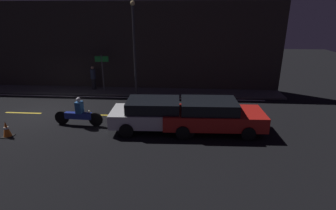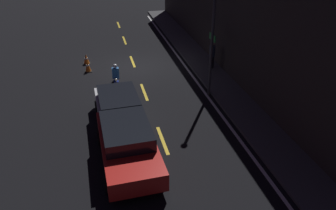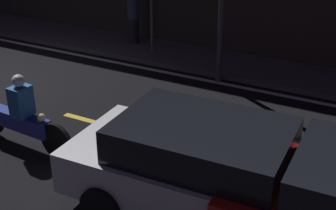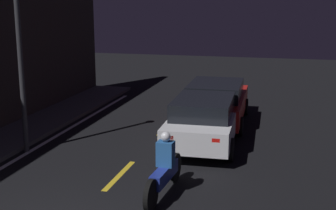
# 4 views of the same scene
# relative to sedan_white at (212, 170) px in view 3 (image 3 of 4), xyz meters

# --- Properties ---
(raised_curb) EXTENTS (28.00, 1.76, 0.12)m
(raised_curb) POSITION_rel_sedan_white_xyz_m (-6.44, 5.74, -0.71)
(raised_curb) COLOR #424244
(raised_curb) RESTS_ON ground
(lane_dash_d) EXTENTS (2.00, 0.14, 0.01)m
(lane_dash_d) POSITION_rel_sedan_white_xyz_m (-2.94, 1.54, -0.76)
(lane_dash_d) COLOR gold
(lane_dash_d) RESTS_ON ground
(lane_solid_kerb) EXTENTS (25.20, 0.14, 0.01)m
(lane_solid_kerb) POSITION_rel_sedan_white_xyz_m (-6.44, 4.61, -0.76)
(lane_solid_kerb) COLOR silver
(lane_solid_kerb) RESTS_ON ground
(sedan_white) EXTENTS (4.31, 2.06, 1.43)m
(sedan_white) POSITION_rel_sedan_white_xyz_m (0.00, 0.00, 0.00)
(sedan_white) COLOR silver
(sedan_white) RESTS_ON ground
(motorcycle) EXTENTS (2.38, 0.38, 1.41)m
(motorcycle) POSITION_rel_sedan_white_xyz_m (-3.78, 0.19, -0.19)
(motorcycle) COLOR black
(motorcycle) RESTS_ON ground
(pedestrian) EXTENTS (0.34, 0.34, 1.60)m
(pedestrian) POSITION_rel_sedan_white_xyz_m (-5.05, 6.00, 0.16)
(pedestrian) COLOR black
(pedestrian) RESTS_ON raised_curb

